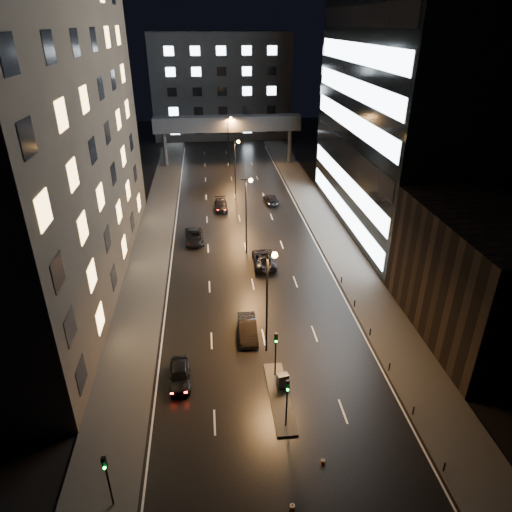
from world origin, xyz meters
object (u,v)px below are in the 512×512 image
(car_away_a, at_px, (180,375))
(car_away_b, at_px, (248,329))
(utility_cabinet, at_px, (283,381))
(car_toward_a, at_px, (264,259))
(car_toward_b, at_px, (271,199))
(car_away_d, at_px, (221,205))
(car_away_c, at_px, (194,237))

(car_away_a, bearing_deg, car_away_b, 39.32)
(car_away_b, bearing_deg, car_away_a, -136.74)
(car_away_a, height_order, utility_cabinet, car_away_a)
(car_away_b, relative_size, utility_cabinet, 3.78)
(car_toward_a, height_order, car_toward_b, car_toward_a)
(utility_cabinet, bearing_deg, car_away_d, 82.85)
(car_away_b, xyz_separation_m, car_away_d, (-1.17, 33.59, -0.08))
(car_away_c, bearing_deg, car_toward_a, -44.36)
(car_away_c, xyz_separation_m, car_toward_b, (12.59, 13.69, -0.05))
(car_away_a, bearing_deg, utility_cabinet, -14.47)
(car_away_c, relative_size, car_toward_a, 0.93)
(car_away_d, bearing_deg, car_away_a, -98.27)
(car_toward_b, relative_size, utility_cabinet, 3.73)
(car_toward_b, xyz_separation_m, utility_cabinet, (-5.07, -42.93, 0.10))
(car_away_a, bearing_deg, car_toward_a, 61.23)
(car_away_c, bearing_deg, car_toward_b, 44.23)
(car_away_b, bearing_deg, car_toward_b, 79.43)
(car_away_b, distance_m, car_toward_b, 36.27)
(car_toward_a, bearing_deg, car_toward_b, -99.32)
(car_toward_b, bearing_deg, car_toward_a, 75.80)
(car_away_b, bearing_deg, car_away_c, 104.69)
(car_away_a, distance_m, car_away_b, 8.43)
(car_away_c, bearing_deg, utility_cabinet, -78.73)
(car_away_d, height_order, utility_cabinet, car_away_d)
(utility_cabinet, bearing_deg, car_away_a, 156.61)
(car_away_d, distance_m, car_toward_a, 19.90)
(car_away_b, height_order, car_toward_b, car_away_b)
(car_away_a, height_order, car_toward_b, car_away_a)
(car_away_a, xyz_separation_m, car_toward_a, (9.63, 19.89, 0.07))
(car_away_d, relative_size, car_toward_b, 1.03)
(car_away_a, height_order, car_toward_a, car_toward_a)
(car_away_c, bearing_deg, car_away_d, 67.38)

